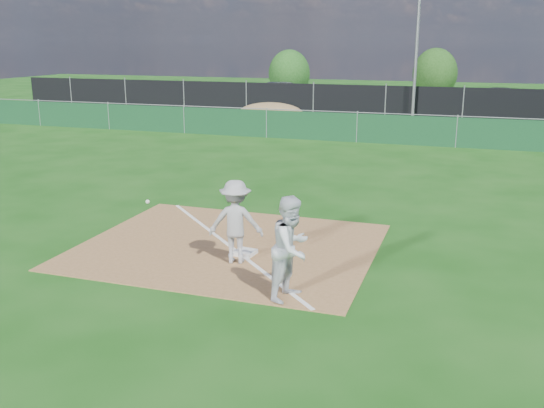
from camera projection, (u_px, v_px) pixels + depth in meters
The scene contains 16 objects.
ground at pixel (329, 165), 20.88m from camera, with size 90.00×90.00×0.00m, color #13470F.
infield_dirt at pixel (229, 246), 12.64m from camera, with size 6.00×5.00×0.02m, color olive.
foul_line at pixel (229, 245), 12.64m from camera, with size 0.08×7.00×0.01m, color white.
green_fence at pixel (357, 128), 25.29m from camera, with size 44.00×0.05×1.20m, color #103A1E.
dirt_mound at pixel (271, 114), 30.04m from camera, with size 3.38×2.60×1.17m, color olive.
black_fence at pixel (385, 103), 32.53m from camera, with size 46.00×0.04×1.80m, color black.
parking_lot at pixel (397, 109), 37.34m from camera, with size 46.00×9.00×0.01m, color black.
light_pole at pixel (417, 43), 30.98m from camera, with size 0.16×0.16×8.00m, color slate.
first_base at pixel (245, 252), 12.10m from camera, with size 0.39×0.39×0.08m, color white.
play_at_first at pixel (236, 222), 11.51m from camera, with size 2.49×0.83×1.61m.
runner at pixel (292, 248), 9.91m from camera, with size 0.85×0.67×1.76m, color silver.
car_left at pixel (286, 93), 39.37m from camera, with size 1.95×4.84×1.65m, color #9EA0A5.
car_mid at pixel (402, 99), 36.49m from camera, with size 1.43×4.11×1.35m, color black.
car_right at pixel (508, 100), 35.57m from camera, with size 2.02×4.96×1.44m, color black.
tree_left at pixel (289, 74), 43.33m from camera, with size 2.95×2.95×3.50m.
tree_mid at pixel (435, 74), 42.21m from camera, with size 3.06×3.06×3.63m.
Camera 1 is at (4.67, -10.06, 4.18)m, focal length 40.00 mm.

